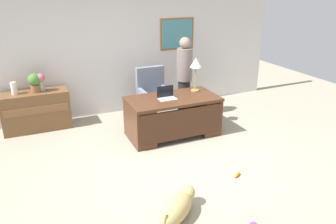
# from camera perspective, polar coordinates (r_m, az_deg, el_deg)

# --- Properties ---
(ground_plane) EXTENTS (12.00, 12.00, 0.00)m
(ground_plane) POSITION_cam_1_polar(r_m,az_deg,el_deg) (5.44, 2.18, -8.29)
(ground_plane) COLOR #9E937F
(back_wall) EXTENTS (7.00, 0.16, 2.70)m
(back_wall) POSITION_cam_1_polar(r_m,az_deg,el_deg) (7.28, -6.64, 10.66)
(back_wall) COLOR silver
(back_wall) RESTS_ON ground_plane
(desk) EXTENTS (1.67, 0.88, 0.75)m
(desk) POSITION_cam_1_polar(r_m,az_deg,el_deg) (6.11, 0.93, -0.60)
(desk) COLOR #4C2B19
(desk) RESTS_ON ground_plane
(credenza) EXTENTS (1.25, 0.50, 0.76)m
(credenza) POSITION_cam_1_polar(r_m,az_deg,el_deg) (6.89, -21.89, 0.20)
(credenza) COLOR brown
(credenza) RESTS_ON ground_plane
(armchair) EXTENTS (0.60, 0.59, 1.09)m
(armchair) POSITION_cam_1_polar(r_m,az_deg,el_deg) (6.89, -2.61, 2.70)
(armchair) COLOR slate
(armchair) RESTS_ON ground_plane
(person_standing) EXTENTS (0.32, 0.32, 1.70)m
(person_standing) POSITION_cam_1_polar(r_m,az_deg,el_deg) (6.85, 2.85, 6.05)
(person_standing) COLOR #262323
(person_standing) RESTS_ON ground_plane
(dog_lying) EXTENTS (0.70, 0.63, 0.30)m
(dog_lying) POSITION_cam_1_polar(r_m,az_deg,el_deg) (4.17, 1.64, -16.17)
(dog_lying) COLOR tan
(dog_lying) RESTS_ON ground_plane
(laptop) EXTENTS (0.32, 0.22, 0.22)m
(laptop) POSITION_cam_1_polar(r_m,az_deg,el_deg) (5.94, -0.27, 2.85)
(laptop) COLOR #B2B5BA
(laptop) RESTS_ON desk
(desk_lamp) EXTENTS (0.22, 0.22, 0.65)m
(desk_lamp) POSITION_cam_1_polar(r_m,az_deg,el_deg) (6.28, 4.85, 8.16)
(desk_lamp) COLOR #9E8447
(desk_lamp) RESTS_ON desk
(vase_with_flowers) EXTENTS (0.17, 0.17, 0.35)m
(vase_with_flowers) POSITION_cam_1_polar(r_m,az_deg,el_deg) (6.72, -21.24, 5.15)
(vase_with_flowers) COLOR #87A290
(vase_with_flowers) RESTS_ON credenza
(vase_empty) EXTENTS (0.11, 0.11, 0.23)m
(vase_empty) POSITION_cam_1_polar(r_m,az_deg,el_deg) (6.75, -25.21, 3.74)
(vase_empty) COLOR silver
(vase_empty) RESTS_ON credenza
(potted_plant) EXTENTS (0.24, 0.24, 0.36)m
(potted_plant) POSITION_cam_1_polar(r_m,az_deg,el_deg) (6.72, -22.15, 4.87)
(potted_plant) COLOR brown
(potted_plant) RESTS_ON credenza
(dog_toy_bone) EXTENTS (0.17, 0.13, 0.05)m
(dog_toy_bone) POSITION_cam_1_polar(r_m,az_deg,el_deg) (5.11, 11.90, -10.61)
(dog_toy_bone) COLOR orange
(dog_toy_bone) RESTS_ON ground_plane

